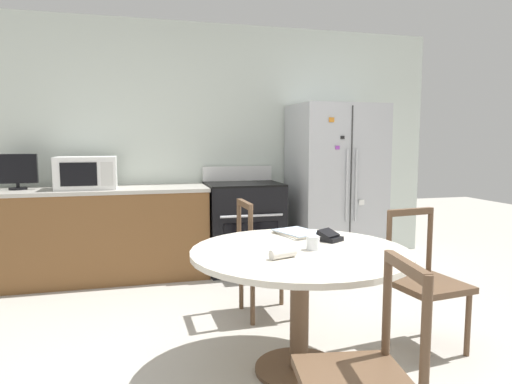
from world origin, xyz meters
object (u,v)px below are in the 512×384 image
(countertop_tv, at_px, (17,171))
(microwave, at_px, (87,173))
(dining_chair_far, at_px, (264,260))
(dining_chair_right, at_px, (425,283))
(refrigerator, at_px, (335,186))
(dining_chair_near, at_px, (363,380))
(oven_range, at_px, (244,226))
(candle_glass, at_px, (313,244))
(wallet, at_px, (330,237))

(countertop_tv, bearing_deg, microwave, -7.67)
(dining_chair_far, distance_m, dining_chair_right, 1.18)
(refrigerator, bearing_deg, countertop_tv, 177.26)
(refrigerator, distance_m, countertop_tv, 3.17)
(dining_chair_near, distance_m, dining_chair_far, 1.81)
(refrigerator, distance_m, oven_range, 1.08)
(dining_chair_near, relative_size, candle_glass, 11.46)
(refrigerator, distance_m, microwave, 2.55)
(refrigerator, relative_size, dining_chair_right, 1.93)
(refrigerator, distance_m, wallet, 2.17)
(dining_chair_far, bearing_deg, wallet, 15.36)
(refrigerator, bearing_deg, oven_range, 176.44)
(refrigerator, relative_size, wallet, 10.22)
(oven_range, xyz_separation_m, microwave, (-1.53, 0.01, 0.58))
(refrigerator, bearing_deg, candle_glass, -117.55)
(oven_range, bearing_deg, candle_glass, -92.97)
(candle_glass, bearing_deg, dining_chair_right, 7.63)
(candle_glass, bearing_deg, microwave, 122.70)
(dining_chair_right, bearing_deg, microwave, -49.72)
(candle_glass, bearing_deg, countertop_tv, 131.62)
(dining_chair_near, height_order, candle_glass, dining_chair_near)
(oven_range, height_order, microwave, microwave)
(wallet, bearing_deg, candle_glass, -135.27)
(dining_chair_near, relative_size, wallet, 5.30)
(oven_range, xyz_separation_m, dining_chair_near, (-0.26, -3.09, -0.03))
(countertop_tv, bearing_deg, refrigerator, -2.74)
(microwave, height_order, dining_chair_right, microwave)
(dining_chair_far, height_order, dining_chair_right, same)
(oven_range, bearing_deg, microwave, 179.80)
(oven_range, bearing_deg, dining_chair_right, -71.11)
(refrigerator, bearing_deg, wallet, -115.39)
(countertop_tv, distance_m, dining_chair_near, 3.76)
(dining_chair_right, height_order, wallet, dining_chair_right)
(wallet, bearing_deg, dining_chair_far, 106.32)
(candle_glass, xyz_separation_m, wallet, (0.19, 0.19, -0.01))
(countertop_tv, xyz_separation_m, dining_chair_far, (2.02, -1.37, -0.64))
(dining_chair_far, height_order, wallet, dining_chair_far)
(candle_glass, distance_m, wallet, 0.27)
(oven_range, xyz_separation_m, countertop_tv, (-2.15, 0.09, 0.61))
(oven_range, distance_m, dining_chair_near, 3.10)
(countertop_tv, relative_size, wallet, 2.09)
(microwave, height_order, wallet, microwave)
(refrigerator, relative_size, candle_glass, 22.07)
(refrigerator, relative_size, dining_chair_near, 1.93)
(candle_glass, bearing_deg, refrigerator, 62.45)
(dining_chair_far, distance_m, candle_glass, 0.98)
(countertop_tv, distance_m, candle_glass, 3.09)
(microwave, height_order, candle_glass, microwave)
(dining_chair_far, bearing_deg, candle_glass, 0.54)
(oven_range, bearing_deg, countertop_tv, 177.64)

